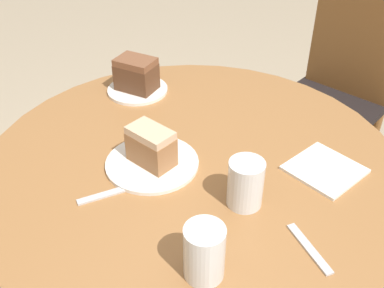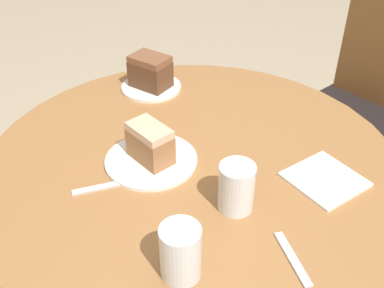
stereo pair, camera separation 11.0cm
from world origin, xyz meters
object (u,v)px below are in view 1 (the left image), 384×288
cake_slice_far (136,74)px  plate_far (138,90)px  glass_water (204,255)px  chair (330,100)px  plate_near (152,163)px  cake_slice_near (151,146)px  glass_lemonade (245,185)px

cake_slice_far → plate_far: bearing=0.0°
plate_far → glass_water: glass_water is taller
chair → cake_slice_far: bearing=-109.7°
plate_near → cake_slice_near: size_ratio=1.89×
plate_far → glass_water: 0.74m
plate_far → cake_slice_near: bearing=-46.1°
plate_near → cake_slice_far: size_ratio=1.84×
chair → plate_far: (-0.42, -0.75, 0.27)m
chair → cake_slice_near: bearing=-88.9°
chair → plate_near: 1.08m
glass_water → chair: bearing=95.8°
plate_far → cake_slice_near: 0.39m
chair → plate_far: chair is taller
cake_slice_near → plate_near: bearing=0.0°
plate_far → glass_lemonade: 0.60m
chair → glass_lemonade: 1.09m
plate_far → glass_water: size_ratio=1.64×
glass_lemonade → cake_slice_near: bearing=-179.6°
cake_slice_far → glass_water: bearing=-41.7°
cake_slice_near → glass_lemonade: glass_lemonade is taller
plate_near → plate_far: same height
plate_near → glass_lemonade: 0.26m
cake_slice_far → glass_water: size_ratio=1.09×
cake_slice_far → cake_slice_near: bearing=-46.1°
glass_lemonade → plate_near: bearing=-179.6°
glass_lemonade → glass_water: bearing=-83.2°
glass_water → cake_slice_far: bearing=138.3°
cake_slice_near → chair: bearing=81.4°
plate_near → glass_water: (0.28, -0.21, 0.05)m
chair → cake_slice_far: 0.93m
plate_near → glass_water: bearing=-37.0°
plate_far → cake_slice_far: bearing=0.0°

